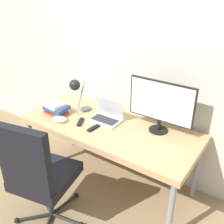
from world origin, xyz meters
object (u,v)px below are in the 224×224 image
Objects in this scene: laptop at (106,116)px; monitor at (161,104)px; desk_lamp at (77,89)px; office_chair at (38,172)px; game_controller at (60,119)px; book_stack at (56,109)px.

monitor reaches higher than laptop.
desk_lamp is 0.37× the size of office_chair.
desk_lamp reaches higher than laptop.
game_controller is (-0.06, -0.22, -0.26)m from desk_lamp.
office_chair reaches higher than game_controller.
laptop is 1.96× the size of game_controller.
laptop is 0.47m from game_controller.
laptop is 0.40m from desk_lamp.
desk_lamp is at bearing 75.44° from game_controller.
monitor is at bearing 11.65° from desk_lamp.
monitor is 1.10m from book_stack.
book_stack is 0.17m from game_controller.
desk_lamp is at bearing 107.26° from office_chair.
monitor is 1.01m from game_controller.
office_chair is 6.66× the size of game_controller.
game_controller is at bearing -104.56° from desk_lamp.
office_chair is (-0.59, -0.96, -0.40)m from monitor.
desk_lamp is at bearing -169.89° from laptop.
book_stack is (-0.20, -0.12, -0.22)m from desk_lamp.
laptop reaches higher than game_controller.
laptop is 1.21× the size of book_stack.
laptop reaches higher than book_stack.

